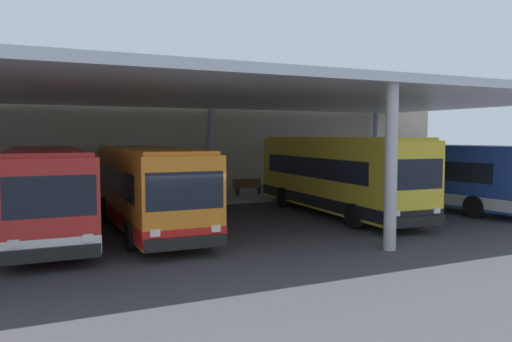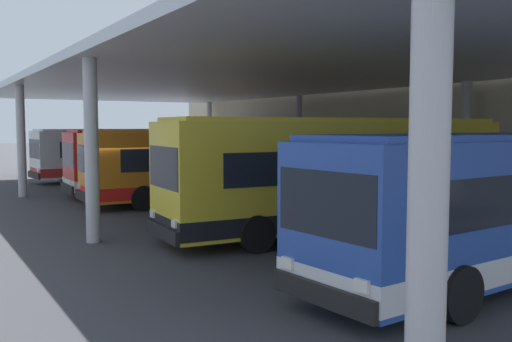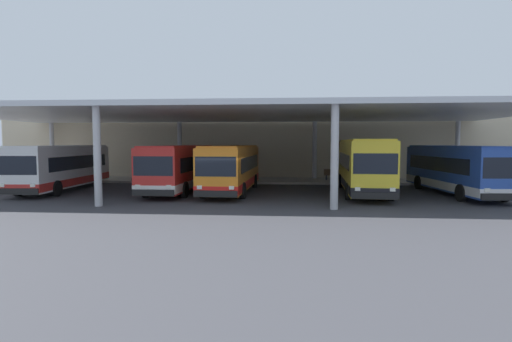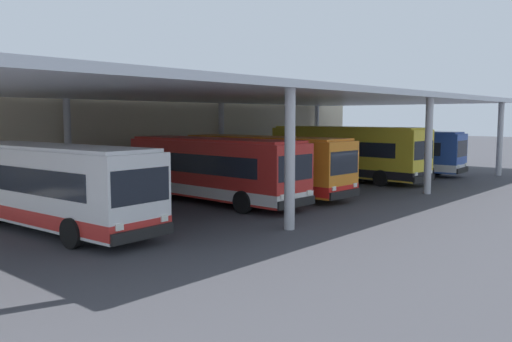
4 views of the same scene
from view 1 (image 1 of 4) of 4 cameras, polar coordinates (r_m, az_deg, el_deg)
The scene contains 10 objects.
ground_plane at distance 16.01m, azimuth -8.67°, elevation -9.13°, with size 200.00×200.00×0.00m, color #3D3D42.
platform_kerb at distance 27.29m, azimuth -15.90°, elevation -3.60°, with size 42.00×4.50×0.18m, color #A39E93.
station_building_facade at distance 30.27m, azimuth -17.07°, elevation 3.64°, with size 48.00×1.60×7.05m, color #C1B293.
canopy_shelter at distance 20.99m, azimuth -13.26°, elevation 8.50°, with size 40.00×17.00×5.55m.
bus_second_bay at distance 19.31m, azimuth -22.77°, elevation -2.17°, with size 2.90×10.59×3.17m.
bus_middle_bay at distance 19.64m, azimuth -12.13°, elevation -1.85°, with size 2.94×10.60×3.17m.
bus_far_bay at distance 23.49m, azimuth 9.00°, elevation -0.41°, with size 3.23×11.47×3.57m.
bus_departing at distance 27.07m, azimuth 19.58°, elevation -0.40°, with size 3.32×10.69×3.17m.
bench_waiting at distance 29.58m, azimuth -0.92°, elevation -1.75°, with size 1.80×0.45×0.92m.
trash_bin at distance 31.60m, azimuth 5.18°, elevation -1.37°, with size 0.52×0.52×0.98m.
Camera 1 is at (-4.51, -14.93, 3.63)m, focal length 35.34 mm.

